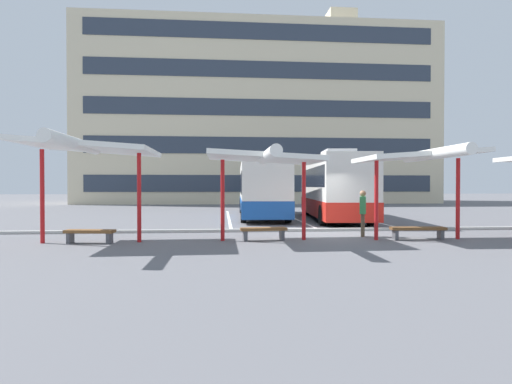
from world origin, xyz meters
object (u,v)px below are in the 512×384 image
at_px(bench_0, 90,233).
at_px(bench_2, 418,230).
at_px(waiting_shelter_0, 88,149).
at_px(waiting_passenger_0, 363,210).
at_px(bench_1, 264,231).
at_px(waiting_shelter_2, 421,157).
at_px(waiting_shelter_1, 264,159).
at_px(coach_bus_1, 334,188).
at_px(coach_bus_0, 261,190).

bearing_deg(bench_0, bench_2, -0.13).
bearing_deg(waiting_shelter_0, waiting_passenger_0, 6.70).
distance_m(bench_0, bench_1, 5.83).
relative_size(waiting_shelter_0, bench_1, 3.21).
bearing_deg(waiting_shelter_0, bench_0, 90.00).
relative_size(bench_0, waiting_shelter_2, 0.37).
bearing_deg(waiting_shelter_1, bench_2, -0.23).
distance_m(coach_bus_1, waiting_passenger_0, 7.75).
xyz_separation_m(waiting_shelter_0, bench_2, (11.30, 0.10, -2.79)).
relative_size(coach_bus_1, waiting_shelter_2, 2.31).
xyz_separation_m(waiting_shelter_1, waiting_passenger_0, (3.83, 1.01, -1.81)).
height_order(waiting_shelter_0, waiting_passenger_0, waiting_shelter_0).
bearing_deg(waiting_shelter_1, coach_bus_1, 60.82).
distance_m(waiting_shelter_0, waiting_passenger_0, 9.95).
xyz_separation_m(coach_bus_1, waiting_passenger_0, (-1.00, -7.64, -0.75)).
xyz_separation_m(waiting_shelter_0, bench_1, (5.83, 0.37, -2.79)).
bearing_deg(coach_bus_0, waiting_shelter_0, -121.38).
relative_size(coach_bus_1, waiting_shelter_1, 2.08).
xyz_separation_m(waiting_shelter_0, waiting_passenger_0, (9.65, 1.13, -2.12)).
height_order(waiting_shelter_2, bench_2, waiting_shelter_2).
xyz_separation_m(waiting_shelter_0, waiting_shelter_2, (11.30, -0.11, -0.23)).
relative_size(coach_bus_0, waiting_shelter_1, 2.25).
bearing_deg(bench_1, bench_2, -2.84).
height_order(coach_bus_0, bench_0, coach_bus_0).
height_order(coach_bus_0, waiting_shelter_2, coach_bus_0).
relative_size(bench_0, bench_2, 0.86).
xyz_separation_m(bench_0, waiting_shelter_1, (5.83, -0.00, 2.49)).
bearing_deg(coach_bus_0, bench_2, -67.73).
distance_m(bench_0, waiting_shelter_2, 11.59).
bearing_deg(waiting_shelter_1, coach_bus_0, 85.02).
relative_size(bench_2, waiting_passenger_0, 1.12).
bearing_deg(bench_1, waiting_shelter_2, -5.02).
xyz_separation_m(coach_bus_0, waiting_shelter_0, (-6.79, -11.12, 1.49)).
relative_size(waiting_shelter_2, bench_2, 2.30).
bearing_deg(bench_0, coach_bus_1, 39.06).
distance_m(coach_bus_0, waiting_shelter_0, 13.11).
bearing_deg(waiting_shelter_2, coach_bus_0, 111.90).
bearing_deg(bench_1, coach_bus_1, 60.10).
bearing_deg(bench_0, waiting_shelter_1, -0.03).
xyz_separation_m(waiting_shelter_2, bench_2, (0.00, 0.21, -2.56)).
height_order(coach_bus_0, coach_bus_1, coach_bus_1).
bearing_deg(coach_bus_1, waiting_shelter_1, -119.18).
relative_size(waiting_shelter_0, bench_0, 3.17).
bearing_deg(waiting_shelter_0, bench_1, 3.68).
bearing_deg(bench_2, waiting_shelter_2, -90.00).
height_order(bench_0, bench_1, same).
xyz_separation_m(coach_bus_0, waiting_shelter_2, (4.51, -11.23, 1.27)).
xyz_separation_m(coach_bus_1, waiting_shelter_1, (-4.83, -8.65, 1.07)).
bearing_deg(coach_bus_1, bench_1, -119.90).
xyz_separation_m(coach_bus_1, waiting_shelter_2, (0.64, -8.88, 1.14)).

